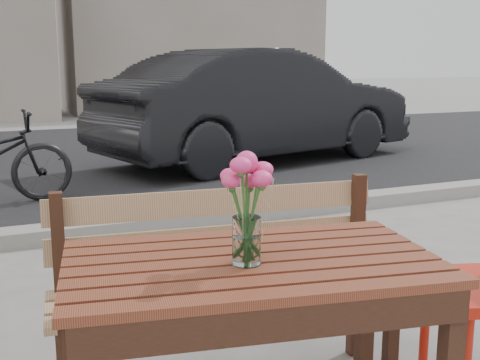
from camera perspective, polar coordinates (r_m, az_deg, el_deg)
The scene contains 5 objects.
street at distance 6.83m, azimuth -16.87°, elevation -0.42°, with size 30.00×8.12×0.12m.
main_table at distance 1.97m, azimuth 1.14°, elevation -10.73°, with size 1.29×0.89×0.73m.
main_bench at distance 2.49m, azimuth -1.54°, elevation -7.94°, with size 1.45×0.58×0.88m.
main_vase at distance 1.82m, azimuth 0.63°, elevation -1.41°, with size 0.19×0.19×0.35m.
parked_car at distance 8.22m, azimuth 1.84°, elevation 7.03°, with size 1.59×4.57×1.51m, color black.
Camera 1 is at (-0.74, -1.60, 1.35)m, focal length 45.00 mm.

